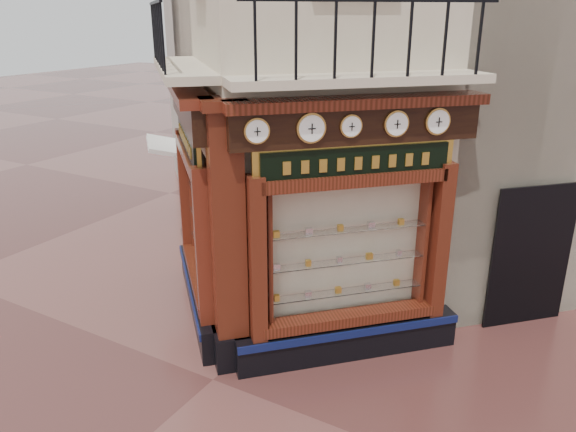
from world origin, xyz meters
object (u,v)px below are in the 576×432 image
Objects in this scene: clock_e at (438,121)px; corner_pilaster at (228,244)px; clock_d at (396,124)px; signboard_left at (188,139)px; clock_a at (257,131)px; clock_b at (311,128)px; signboard_right at (357,162)px; awning at (178,258)px; clock_c at (351,126)px.

corner_pilaster is at bearing 171.51° from clock_e.
corner_pilaster is at bearing 169.26° from clock_d.
clock_e is 0.19× the size of signboard_left.
clock_d is 3.41m from signboard_left.
clock_a is 0.93× the size of clock_d.
clock_d is 0.96× the size of clock_e.
clock_b is 0.19× the size of signboard_right.
awning is at bearing 126.41° from clock_e.
clock_a is 0.17× the size of signboard_left.
clock_b reaches higher than signboard_right.
clock_b is (1.05, 0.45, 1.67)m from corner_pilaster.
clock_c reaches higher than awning.
clock_b reaches higher than signboard_left.
signboard_right is (0.91, 1.07, -0.52)m from clock_a.
corner_pilaster is at bearing 129.42° from clock_a.
clock_d reaches higher than clock_c.
clock_a is 1.50m from signboard_right.
clock_d is 0.17× the size of signboard_right.
clock_a is at bearing -169.42° from awning.
clock_a is at bearing 180.00° from clock_e.
corner_pilaster is 2.84m from clock_d.
awning is 0.73× the size of signboard_left.
signboard_right is at bearing 37.49° from clock_c.
signboard_right is at bearing -153.17° from awning.
clock_e is at bearing -0.00° from clock_c.
clock_a reaches higher than signboard_right.
signboard_right reaches higher than signboard_left.
signboard_right is at bearing 167.54° from clock_d.
clock_b is 0.87m from signboard_right.
clock_e reaches higher than signboard_right.
clock_e is (0.89, 0.89, 0.00)m from clock_c.
signboard_left is (-2.90, 0.18, -0.52)m from clock_c.
clock_d is 0.18× the size of signboard_left.
clock_e is at bearing -124.41° from signboard_left.
awning is (-4.71, 1.73, -3.62)m from clock_c.
signboard_left is 0.96× the size of signboard_right.
clock_a is 1.08× the size of clock_c.
clock_c is at bearing 180.00° from clock_e.
clock_a is 0.23× the size of awning.
clock_c is at bearing -138.55° from signboard_left.
clock_a is at bearing -180.00° from clock_c.
clock_e reaches higher than signboard_left.
signboard_right is at bearing 174.32° from clock_e.
clock_b reaches higher than clock_a.
awning is 5.87m from signboard_right.
clock_b is 2.63m from signboard_left.
clock_c is 0.64m from clock_d.
clock_c is 1.26m from clock_e.
awning is at bearing 114.80° from clock_c.
clock_c is at bearing -14.89° from corner_pilaster.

